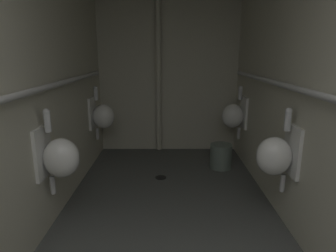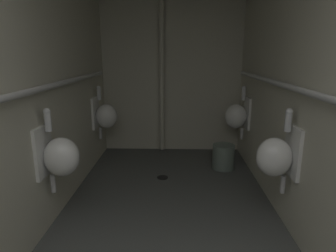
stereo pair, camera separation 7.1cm
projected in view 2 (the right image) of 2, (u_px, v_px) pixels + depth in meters
The scene contains 13 objects.
floor at pixel (168, 232), 2.65m from camera, with size 2.27×4.60×0.08m, color #4C4F4C.
wall_left at pixel (31, 82), 2.35m from camera, with size 0.06×4.60×2.62m, color beige.
wall_right at pixel (308, 83), 2.29m from camera, with size 0.06×4.60×2.62m, color beige.
wall_back at pixel (172, 68), 4.52m from camera, with size 2.27×0.06×2.62m, color beige.
urinal_left_mid at pixel (59, 156), 2.49m from camera, with size 0.32×0.30×0.76m.
urinal_left_far at pixel (105, 115), 4.10m from camera, with size 0.32×0.30×0.76m.
urinal_right_mid at pixel (277, 156), 2.49m from camera, with size 0.32×0.30×0.76m.
urinal_right_far at pixel (237, 116), 4.09m from camera, with size 0.32×0.30×0.76m.
supply_pipe_left at pixel (41, 89), 2.35m from camera, with size 0.06×3.80×0.06m.
supply_pipe_right at pixel (296, 89), 2.32m from camera, with size 0.06×3.82×0.06m.
standpipe_back_wall at pixel (162, 68), 4.42m from camera, with size 0.08×0.08×2.57m, color beige.
floor_drain at pixel (163, 177), 3.71m from camera, with size 0.14×0.14×0.01m, color black.
waste_bin at pixel (223, 157), 3.97m from camera, with size 0.29×0.29×0.33m, color slate.
Camera 2 is at (0.07, -0.09, 1.54)m, focal length 31.21 mm.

